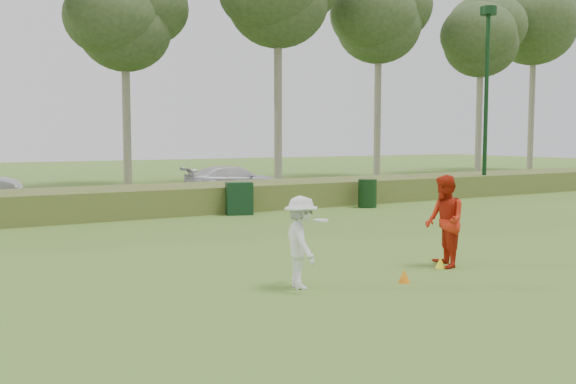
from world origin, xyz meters
TOP-DOWN VIEW (x-y plane):
  - ground at (0.00, 0.00)m, footprint 120.00×120.00m
  - reed_strip at (0.00, 12.00)m, footprint 80.00×3.00m
  - park_road at (0.00, 17.00)m, footprint 80.00×6.00m
  - lamp_post at (14.00, 11.00)m, footprint 0.70×0.70m
  - tree_4 at (2.00, 24.50)m, footprint 6.24×6.24m
  - tree_6 at (18.00, 23.80)m, footprint 7.02×7.02m
  - tree_7 at (26.00, 22.80)m, footprint 6.50×6.50m
  - tree_8 at (33.00, 24.20)m, footprint 8.06×8.06m
  - player_white at (-1.91, 0.23)m, footprint 0.94×1.14m
  - player_red at (1.51, 0.34)m, footprint 1.00×1.10m
  - cone_orange at (-0.10, -0.34)m, footprint 0.22×0.22m
  - cone_yellow at (1.37, 0.29)m, footprint 0.20×0.20m
  - utility_cabinet at (1.67, 10.16)m, footprint 0.98×0.76m
  - trash_bin at (6.73, 9.83)m, footprint 0.82×0.82m
  - car_right at (4.26, 16.10)m, footprint 4.50×2.05m

SIDE VIEW (x-z plane):
  - ground at x=0.00m, z-range 0.00..0.00m
  - park_road at x=0.00m, z-range 0.00..0.06m
  - cone_yellow at x=1.37m, z-range 0.00..0.22m
  - cone_orange at x=-0.10m, z-range 0.00..0.24m
  - reed_strip at x=0.00m, z-range 0.00..0.90m
  - trash_bin at x=6.73m, z-range 0.00..1.03m
  - utility_cabinet at x=1.67m, z-range 0.00..1.09m
  - car_right at x=4.26m, z-range 0.06..1.34m
  - player_white at x=-1.91m, z-range 0.00..1.60m
  - player_red at x=1.51m, z-range 0.00..1.85m
  - lamp_post at x=14.00m, z-range 1.51..9.68m
  - tree_4 at x=2.00m, z-range 2.84..14.34m
  - tree_7 at x=26.00m, z-range 3.09..15.59m
  - tree_6 at x=18.00m, z-range 3.35..16.85m
  - tree_8 at x=33.00m, z-range 3.73..18.73m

